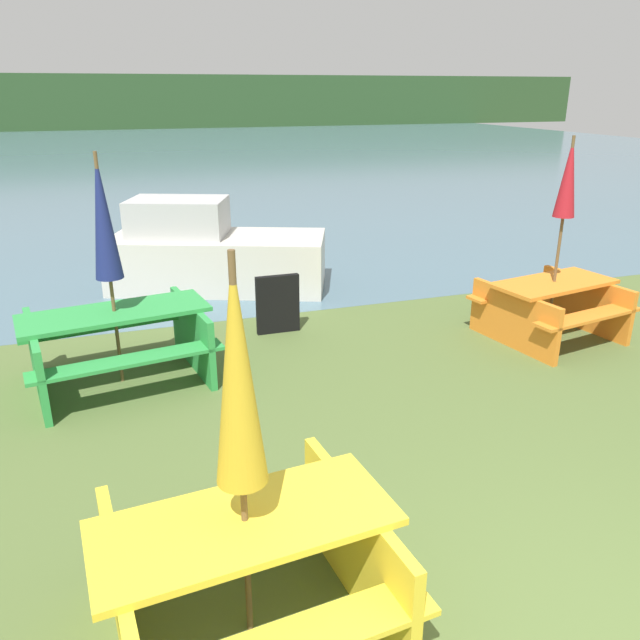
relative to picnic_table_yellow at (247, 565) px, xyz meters
name	(u,v)px	position (x,y,z in m)	size (l,w,h in m)	color
water	(154,152)	(1.83, 30.10, -0.45)	(60.00, 50.00, 0.00)	slate
far_treeline	(131,102)	(1.83, 50.10, 1.55)	(80.00, 1.60, 4.00)	#284723
picnic_table_yellow	(247,565)	(0.00, 0.00, 0.00)	(1.74, 1.53, 0.76)	yellow
picnic_table_orange	(551,304)	(4.52, 3.24, -0.01)	(1.74, 1.63, 0.72)	orange
picnic_table_green	(118,339)	(-0.58, 3.62, 0.03)	(2.06, 1.66, 0.79)	green
umbrella_navy	(103,219)	(-0.58, 3.62, 1.29)	(0.27, 0.27, 2.38)	brown
umbrella_gold	(238,376)	(0.00, 0.00, 1.16)	(0.27, 0.27, 2.24)	brown
umbrella_crimson	(568,181)	(4.52, 3.24, 1.48)	(0.25, 0.25, 2.43)	brown
boat	(212,254)	(0.90, 6.67, 0.08)	(3.50, 2.40, 1.37)	beige
signboard	(278,304)	(1.36, 4.47, -0.08)	(0.55, 0.08, 0.75)	black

